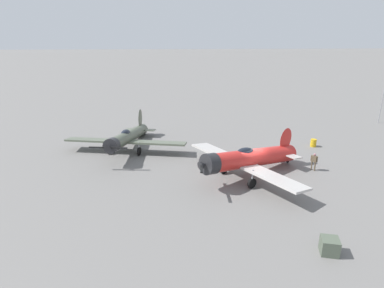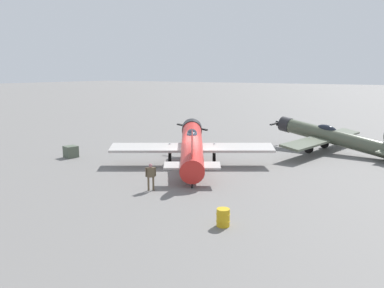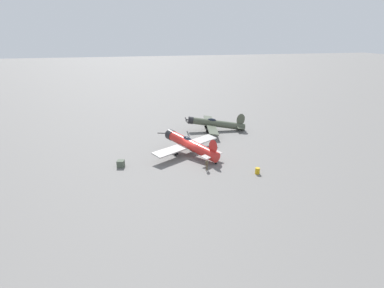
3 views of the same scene
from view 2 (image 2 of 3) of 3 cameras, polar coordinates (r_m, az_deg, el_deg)
ground_plane at (r=27.94m, az=-0.00°, el=-3.63°), size 400.00×400.00×0.00m
airplane_foreground at (r=28.10m, az=-0.00°, el=-0.19°), size 10.95×9.51×3.52m
airplane_mid_apron at (r=35.38m, az=19.45°, el=0.97°), size 10.98×12.16×3.25m
ground_crew_mechanic at (r=22.94m, az=-5.93°, el=-4.34°), size 0.46×0.46×1.58m
equipment_crate at (r=33.13m, az=-16.97°, el=-1.06°), size 1.12×1.13×0.91m
fuel_drum at (r=17.91m, az=4.48°, el=-10.46°), size 0.63×0.63×0.80m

